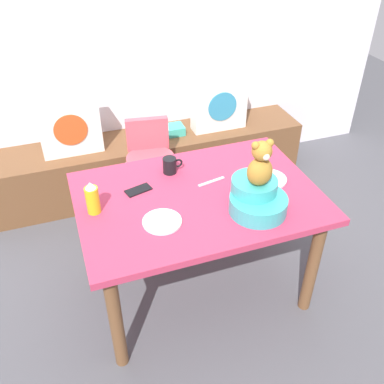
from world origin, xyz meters
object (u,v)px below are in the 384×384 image
object	(u,v)px
book_stack	(171,130)
dinner_plate_far	(269,179)
coffee_mug	(170,165)
teddy_bear	(261,164)
pillow_floral_right	(219,103)
dinner_plate_near	(162,222)
ketchup_bottle	(92,198)
highchair	(150,161)
pillow_floral_left	(70,126)
cell_phone	(138,190)
dining_table	(198,209)
infant_seat_teal	(257,198)

from	to	relation	value
book_stack	dinner_plate_far	distance (m)	1.25
book_stack	coffee_mug	bearing A→B (deg)	-107.12
dinner_plate_far	teddy_bear	bearing A→B (deg)	-131.18
pillow_floral_right	book_stack	bearing A→B (deg)	177.01
pillow_floral_right	book_stack	world-z (taller)	pillow_floral_right
dinner_plate_near	ketchup_bottle	bearing A→B (deg)	146.81
teddy_bear	dinner_plate_near	distance (m)	0.57
teddy_bear	highchair	bearing A→B (deg)	107.94
pillow_floral_left	cell_phone	size ratio (longest dim) A/B	3.06
dinner_plate_far	cell_phone	xyz separation A→B (m)	(-0.73, 0.14, -0.00)
ketchup_bottle	dinner_plate_near	size ratio (longest dim) A/B	0.92
pillow_floral_left	dining_table	bearing A→B (deg)	-64.39
infant_seat_teal	teddy_bear	xyz separation A→B (m)	(0.00, -0.00, 0.21)
pillow_floral_right	ketchup_bottle	bearing A→B (deg)	-135.68
infant_seat_teal	dinner_plate_near	world-z (taller)	infant_seat_teal
teddy_bear	dinner_plate_near	world-z (taller)	teddy_bear
cell_phone	infant_seat_teal	bearing A→B (deg)	-139.19
coffee_mug	ketchup_bottle	bearing A→B (deg)	-154.95
infant_seat_teal	cell_phone	xyz separation A→B (m)	(-0.54, 0.36, -0.07)
pillow_floral_left	infant_seat_teal	xyz separation A→B (m)	(0.81, -1.40, 0.13)
coffee_mug	dinner_plate_far	world-z (taller)	coffee_mug
pillow_floral_right	coffee_mug	bearing A→B (deg)	-126.91
ketchup_bottle	dinner_plate_far	xyz separation A→B (m)	(0.99, -0.04, -0.08)
pillow_floral_right	ketchup_bottle	distance (m)	1.64
pillow_floral_right	book_stack	xyz separation A→B (m)	(-0.40, 0.02, -0.18)
pillow_floral_left	pillow_floral_right	xyz separation A→B (m)	(1.18, 0.00, 0.00)
book_stack	pillow_floral_right	bearing A→B (deg)	-2.99
highchair	ketchup_bottle	world-z (taller)	ketchup_bottle
coffee_mug	dinner_plate_near	xyz separation A→B (m)	(-0.17, -0.43, -0.04)
dining_table	infant_seat_teal	xyz separation A→B (m)	(0.24, -0.22, 0.17)
pillow_floral_left	infant_seat_teal	world-z (taller)	same
ketchup_bottle	coffee_mug	bearing A→B (deg)	25.05
ketchup_bottle	dinner_plate_near	world-z (taller)	ketchup_bottle
teddy_bear	coffee_mug	size ratio (longest dim) A/B	2.08
dinner_plate_far	dining_table	bearing A→B (deg)	-179.63
dinner_plate_near	dinner_plate_far	size ratio (longest dim) A/B	1.00
dining_table	pillow_floral_left	bearing A→B (deg)	115.61
pillow_floral_left	ketchup_bottle	world-z (taller)	ketchup_bottle
highchair	teddy_bear	size ratio (longest dim) A/B	3.16
dining_table	cell_phone	bearing A→B (deg)	153.87
dining_table	coffee_mug	world-z (taller)	coffee_mug
dining_table	ketchup_bottle	bearing A→B (deg)	175.78
pillow_floral_left	dinner_plate_far	world-z (taller)	pillow_floral_left
pillow_floral_left	pillow_floral_right	size ratio (longest dim) A/B	1.00
infant_seat_teal	dinner_plate_far	xyz separation A→B (m)	(0.19, 0.22, -0.07)
ketchup_bottle	dinner_plate_far	world-z (taller)	ketchup_bottle
teddy_bear	ketchup_bottle	size ratio (longest dim) A/B	1.35
pillow_floral_left	book_stack	bearing A→B (deg)	1.54
teddy_bear	ketchup_bottle	bearing A→B (deg)	162.04
teddy_bear	coffee_mug	xyz separation A→B (m)	(-0.32, 0.48, -0.23)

